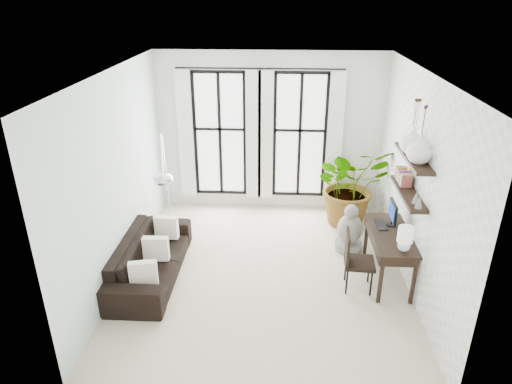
# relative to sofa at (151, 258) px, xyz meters

# --- Properties ---
(floor) EXTENTS (5.00, 5.00, 0.00)m
(floor) POSITION_rel_sofa_xyz_m (1.80, 0.22, -0.33)
(floor) COLOR beige
(floor) RESTS_ON ground
(ceiling) EXTENTS (5.00, 5.00, 0.00)m
(ceiling) POSITION_rel_sofa_xyz_m (1.80, 0.22, 2.87)
(ceiling) COLOR white
(ceiling) RESTS_ON wall_back
(wall_left) EXTENTS (0.00, 5.00, 5.00)m
(wall_left) POSITION_rel_sofa_xyz_m (-0.45, 0.22, 1.27)
(wall_left) COLOR silver
(wall_left) RESTS_ON floor
(wall_right) EXTENTS (0.00, 5.00, 5.00)m
(wall_right) POSITION_rel_sofa_xyz_m (4.05, 0.22, 1.27)
(wall_right) COLOR white
(wall_right) RESTS_ON floor
(wall_back) EXTENTS (4.50, 0.00, 4.50)m
(wall_back) POSITION_rel_sofa_xyz_m (1.80, 2.72, 1.27)
(wall_back) COLOR white
(wall_back) RESTS_ON floor
(windows) EXTENTS (3.26, 0.13, 2.65)m
(windows) POSITION_rel_sofa_xyz_m (1.60, 2.65, 1.23)
(windows) COLOR white
(windows) RESTS_ON wall_back
(wall_shelves) EXTENTS (0.25, 1.30, 0.60)m
(wall_shelves) POSITION_rel_sofa_xyz_m (3.91, 0.17, 1.40)
(wall_shelves) COLOR black
(wall_shelves) RESTS_ON wall_right
(sofa) EXTENTS (0.89, 2.27, 0.66)m
(sofa) POSITION_rel_sofa_xyz_m (0.00, 0.00, 0.00)
(sofa) COLOR black
(sofa) RESTS_ON floor
(throw_pillows) EXTENTS (0.40, 1.52, 0.40)m
(throw_pillows) POSITION_rel_sofa_xyz_m (0.10, 0.00, 0.17)
(throw_pillows) COLOR white
(throw_pillows) RESTS_ON sofa
(plant) EXTENTS (1.76, 1.64, 1.59)m
(plant) POSITION_rel_sofa_xyz_m (3.38, 2.06, 0.46)
(plant) COLOR #2D7228
(plant) RESTS_ON floor
(desk) EXTENTS (0.59, 1.38, 1.21)m
(desk) POSITION_rel_sofa_xyz_m (3.74, 0.09, 0.42)
(desk) COLOR black
(desk) RESTS_ON floor
(desk_chair) EXTENTS (0.48, 0.48, 0.95)m
(desk_chair) POSITION_rel_sofa_xyz_m (3.17, -0.14, 0.21)
(desk_chair) COLOR black
(desk_chair) RESTS_ON floor
(arc_lamp) EXTENTS (0.71, 1.95, 2.17)m
(arc_lamp) POSITION_rel_sofa_xyz_m (0.10, 0.87, 1.36)
(arc_lamp) COLOR silver
(arc_lamp) RESTS_ON floor
(buddha) EXTENTS (0.48, 0.48, 0.87)m
(buddha) POSITION_rel_sofa_xyz_m (3.26, 0.99, 0.04)
(buddha) COLOR gray
(buddha) RESTS_ON floor
(vase_a) EXTENTS (0.37, 0.37, 0.38)m
(vase_a) POSITION_rel_sofa_xyz_m (3.91, -0.11, 1.94)
(vase_a) COLOR white
(vase_a) RESTS_ON shelf_upper
(vase_b) EXTENTS (0.37, 0.37, 0.38)m
(vase_b) POSITION_rel_sofa_xyz_m (3.91, 0.29, 1.94)
(vase_b) COLOR white
(vase_b) RESTS_ON shelf_upper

